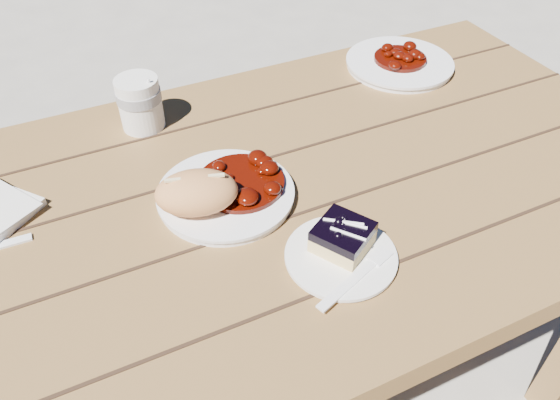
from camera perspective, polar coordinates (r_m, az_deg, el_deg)
name	(u,v)px	position (r m, az deg, el deg)	size (l,w,h in m)	color
picnic_table	(156,291)	(1.03, -12.88, -9.25)	(2.00, 1.55, 0.75)	brown
main_plate	(226,195)	(0.94, -5.68, 0.52)	(0.23, 0.23, 0.02)	white
goulash_stew	(240,176)	(0.93, -4.19, 2.56)	(0.15, 0.15, 0.04)	#450A02
bread_roll	(197,193)	(0.89, -8.71, 0.77)	(0.13, 0.09, 0.07)	#DB9354
dessert_plate	(341,257)	(0.84, 6.36, -5.95)	(0.17, 0.17, 0.01)	white
blueberry_cake	(343,237)	(0.84, 6.58, -3.81)	(0.11, 0.11, 0.05)	#E6C87D
fork_dessert	(348,284)	(0.80, 7.14, -8.70)	(0.03, 0.16, 0.01)	white
coffee_cup	(140,103)	(1.12, -14.42, 9.75)	(0.08, 0.08, 0.11)	white
second_plate	(399,64)	(1.34, 12.35, 13.73)	(0.24, 0.24, 0.02)	white
second_stew	(401,52)	(1.33, 12.54, 14.82)	(0.12, 0.12, 0.04)	#450A02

